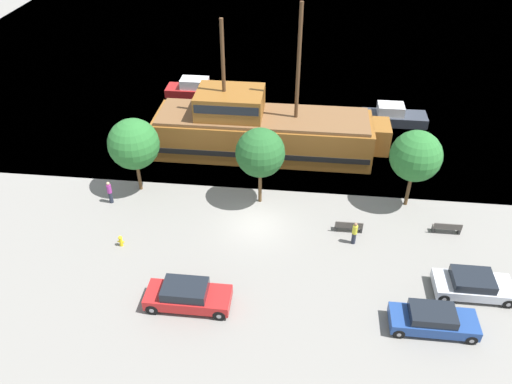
# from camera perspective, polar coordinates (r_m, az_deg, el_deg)

# --- Properties ---
(ground_plane) EXTENTS (160.00, 160.00, 0.00)m
(ground_plane) POSITION_cam_1_polar(r_m,az_deg,el_deg) (33.05, 0.05, -3.74)
(ground_plane) COLOR gray
(water_surface) EXTENTS (80.00, 80.00, 0.00)m
(water_surface) POSITION_cam_1_polar(r_m,az_deg,el_deg) (72.44, 4.03, 19.04)
(water_surface) COLOR #33566B
(water_surface) RESTS_ON ground
(pirate_ship) EXTENTS (18.22, 4.80, 11.90)m
(pirate_ship) POSITION_cam_1_polar(r_m,az_deg,el_deg) (39.55, 0.57, 7.06)
(pirate_ship) COLOR brown
(pirate_ship) RESTS_ON water_surface
(moored_boat_dockside) EXTENTS (6.56, 2.12, 1.68)m
(moored_boat_dockside) POSITION_cam_1_polar(r_m,az_deg,el_deg) (50.01, -6.58, 11.61)
(moored_boat_dockside) COLOR maroon
(moored_boat_dockside) RESTS_ON water_surface
(moored_boat_outer) EXTENTS (5.60, 2.12, 1.74)m
(moored_boat_outer) POSITION_cam_1_polar(r_m,az_deg,el_deg) (46.16, 15.41, 8.36)
(moored_boat_outer) COLOR #2D333D
(moored_boat_outer) RESTS_ON water_surface
(parked_car_curb_front) EXTENTS (4.27, 1.99, 1.31)m
(parked_car_curb_front) POSITION_cam_1_polar(r_m,az_deg,el_deg) (30.70, 23.53, -9.68)
(parked_car_curb_front) COLOR #B7BCC6
(parked_car_curb_front) RESTS_ON ground_plane
(parked_car_curb_mid) EXTENTS (4.62, 1.88, 1.49)m
(parked_car_curb_mid) POSITION_cam_1_polar(r_m,az_deg,el_deg) (27.81, -7.84, -11.64)
(parked_car_curb_mid) COLOR #B21E1E
(parked_car_curb_mid) RESTS_ON ground_plane
(parked_car_curb_rear) EXTENTS (4.46, 1.77, 1.35)m
(parked_car_curb_rear) POSITION_cam_1_polar(r_m,az_deg,el_deg) (28.11, 19.57, -13.59)
(parked_car_curb_rear) COLOR navy
(parked_car_curb_rear) RESTS_ON ground_plane
(fire_hydrant) EXTENTS (0.42, 0.25, 0.76)m
(fire_hydrant) POSITION_cam_1_polar(r_m,az_deg,el_deg) (32.36, -15.20, -5.37)
(fire_hydrant) COLOR yellow
(fire_hydrant) RESTS_ON ground_plane
(bench_promenade_east) EXTENTS (1.76, 0.45, 0.85)m
(bench_promenade_east) POSITION_cam_1_polar(r_m,az_deg,el_deg) (34.40, 20.99, -3.83)
(bench_promenade_east) COLOR #4C4742
(bench_promenade_east) RESTS_ON ground_plane
(bench_promenade_west) EXTENTS (1.76, 0.45, 0.85)m
(bench_promenade_west) POSITION_cam_1_polar(r_m,az_deg,el_deg) (32.80, 10.56, -3.86)
(bench_promenade_west) COLOR #4C4742
(bench_promenade_west) RESTS_ON ground_plane
(pedestrian_walking_near) EXTENTS (0.32, 0.32, 1.62)m
(pedestrian_walking_near) POSITION_cam_1_polar(r_m,az_deg,el_deg) (31.75, 11.19, -4.62)
(pedestrian_walking_near) COLOR #232838
(pedestrian_walking_near) RESTS_ON ground_plane
(pedestrian_walking_far) EXTENTS (0.32, 0.32, 1.72)m
(pedestrian_walking_far) POSITION_cam_1_polar(r_m,az_deg,el_deg) (35.89, -16.37, -0.02)
(pedestrian_walking_far) COLOR #232838
(pedestrian_walking_far) RESTS_ON ground_plane
(tree_row_east) EXTENTS (3.53, 3.53, 5.54)m
(tree_row_east) POSITION_cam_1_polar(r_m,az_deg,el_deg) (35.21, -13.81, 5.34)
(tree_row_east) COLOR brown
(tree_row_east) RESTS_ON ground_plane
(tree_row_mideast) EXTENTS (3.30, 3.30, 5.63)m
(tree_row_mideast) POSITION_cam_1_polar(r_m,az_deg,el_deg) (32.84, 0.49, 4.50)
(tree_row_mideast) COLOR brown
(tree_row_mideast) RESTS_ON ground_plane
(tree_row_midwest) EXTENTS (3.40, 3.40, 5.65)m
(tree_row_midwest) POSITION_cam_1_polar(r_m,az_deg,el_deg) (34.17, 17.80, 3.93)
(tree_row_midwest) COLOR brown
(tree_row_midwest) RESTS_ON ground_plane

